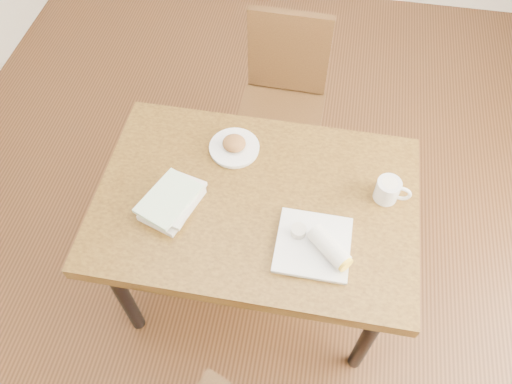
% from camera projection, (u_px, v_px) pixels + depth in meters
% --- Properties ---
extents(ground, '(4.00, 5.00, 0.01)m').
position_uv_depth(ground, '(256.00, 281.00, 2.54)').
color(ground, '#472814').
rests_on(ground, ground).
extents(table, '(1.24, 0.83, 0.75)m').
position_uv_depth(table, '(256.00, 211.00, 1.98)').
color(table, brown).
rests_on(table, ground).
extents(chair_far, '(0.43, 0.43, 0.95)m').
position_uv_depth(chair_far, '(283.00, 95.00, 2.51)').
color(chair_far, '#472F14').
rests_on(chair_far, ground).
extents(plate_scone, '(0.21, 0.21, 0.07)m').
position_uv_depth(plate_scone, '(234.00, 146.00, 2.04)').
color(plate_scone, white).
rests_on(plate_scone, table).
extents(coffee_mug, '(0.14, 0.09, 0.09)m').
position_uv_depth(coffee_mug, '(389.00, 190.00, 1.88)').
color(coffee_mug, white).
rests_on(coffee_mug, table).
extents(plate_burrito, '(0.27, 0.27, 0.09)m').
position_uv_depth(plate_burrito, '(318.00, 245.00, 1.77)').
color(plate_burrito, white).
rests_on(plate_burrito, table).
extents(book_stack, '(0.24, 0.28, 0.06)m').
position_uv_depth(book_stack, '(172.00, 201.00, 1.87)').
color(book_stack, white).
rests_on(book_stack, table).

